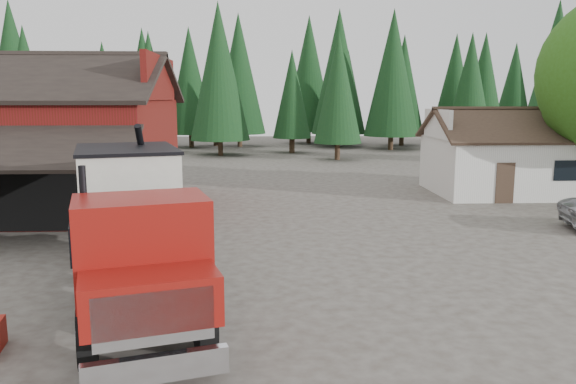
{
  "coord_description": "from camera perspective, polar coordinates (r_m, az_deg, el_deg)",
  "views": [
    {
      "loc": [
        -0.36,
        -16.47,
        5.08
      ],
      "look_at": [
        0.58,
        3.09,
        1.8
      ],
      "focal_mm": 35.0,
      "sensor_mm": 36.0,
      "label": 1
    }
  ],
  "objects": [
    {
      "name": "ground",
      "position": [
        17.23,
        -1.45,
        -7.63
      ],
      "size": [
        120.0,
        120.0,
        0.0
      ],
      "primitive_type": "plane",
      "color": "#463F37",
      "rests_on": "ground"
    },
    {
      "name": "red_barn",
      "position": [
        28.54,
        -24.69,
        3.84
      ],
      "size": [
        12.8,
        13.63,
        7.18
      ],
      "color": "maroon",
      "rests_on": "ground"
    },
    {
      "name": "farmhouse",
      "position": [
        32.53,
        21.54,
        2.82
      ],
      "size": [
        8.6,
        6.42,
        4.65
      ],
      "color": "silver",
      "rests_on": "ground"
    },
    {
      "name": "conifer_backdrop",
      "position": [
        58.69,
        -2.39,
        4.53
      ],
      "size": [
        76.0,
        16.0,
        16.0
      ],
      "primitive_type": null,
      "color": "#103219",
      "rests_on": "ground"
    },
    {
      "name": "near_pine_b",
      "position": [
        46.91,
        5.13,
        10.45
      ],
      "size": [
        3.96,
        3.96,
        10.4
      ],
      "color": "#382619",
      "rests_on": "ground"
    },
    {
      "name": "near_pine_c",
      "position": [
        48.03,
        25.48,
        10.76
      ],
      "size": [
        4.84,
        4.84,
        12.4
      ],
      "color": "#382619",
      "rests_on": "ground"
    },
    {
      "name": "near_pine_d",
      "position": [
        50.65,
        -7.02,
        12.05
      ],
      "size": [
        5.28,
        5.28,
        13.4
      ],
      "color": "#382619",
      "rests_on": "ground"
    },
    {
      "name": "feed_truck",
      "position": [
        14.27,
        -15.43,
        -3.09
      ],
      "size": [
        5.19,
        10.04,
        4.38
      ],
      "rotation": [
        0.0,
        0.0,
        0.28
      ],
      "color": "black",
      "rests_on": "ground"
    }
  ]
}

